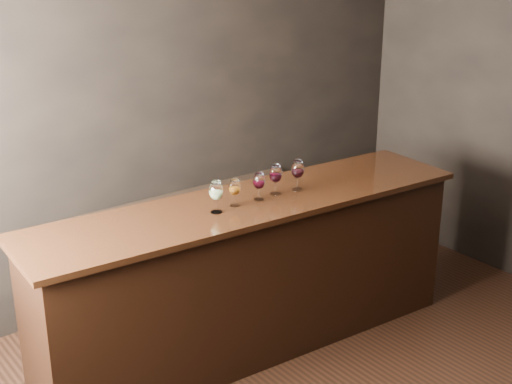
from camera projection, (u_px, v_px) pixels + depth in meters
room_shell at (319, 135)px, 3.55m from camera, size 5.02×4.52×2.81m
bar_counter at (250, 278)px, 4.89m from camera, size 3.04×0.84×1.05m
bar_top at (250, 204)px, 4.71m from camera, size 3.15×0.91×0.04m
back_bar_shelf at (180, 248)px, 5.65m from camera, size 2.21×0.40×0.80m
glass_white at (216, 192)px, 4.46m from camera, size 0.09×0.09×0.21m
glass_amber at (235, 188)px, 4.57m from camera, size 0.08×0.08×0.18m
glass_red_a at (259, 182)px, 4.67m from camera, size 0.08×0.08×0.19m
glass_red_b at (276, 174)px, 4.77m from camera, size 0.09×0.09×0.21m
glass_red_c at (298, 170)px, 4.85m from camera, size 0.09×0.09×0.21m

